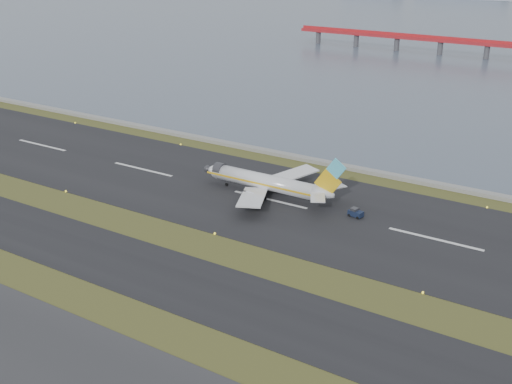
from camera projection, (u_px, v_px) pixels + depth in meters
ground at (193, 248)px, 129.10m from camera, size 1000.00×1000.00×0.00m
taxiway_strip at (154, 273)px, 119.67m from camera, size 1000.00×18.00×0.10m
runway_strip at (270, 200)px, 152.63m from camera, size 1000.00×45.00×0.10m
seawall at (326, 163)px, 176.00m from camera, size 1000.00×2.50×1.00m
airliner at (269, 183)px, 153.64m from camera, size 38.52×32.89×12.80m
pushback_tug at (355, 213)px, 143.08m from camera, size 3.52×2.44×2.08m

